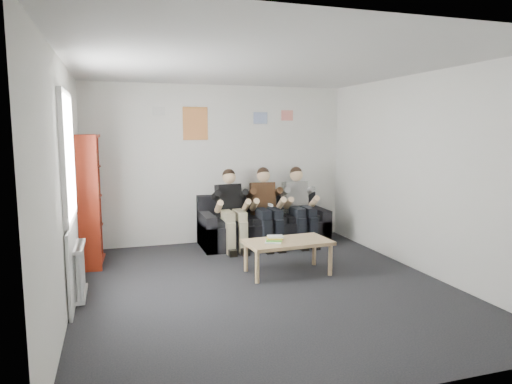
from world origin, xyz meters
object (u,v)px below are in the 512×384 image
bookshelf (90,200)px  person_right (300,206)px  coffee_table (288,244)px  person_middle (267,208)px  person_left (232,210)px  sofa (263,226)px

bookshelf → person_right: size_ratio=1.43×
coffee_table → person_middle: bearing=82.3°
person_left → person_middle: 0.60m
coffee_table → person_middle: person_middle is taller
sofa → coffee_table: size_ratio=1.88×
sofa → coffee_table: bearing=-96.8°
sofa → person_right: 0.72m
person_middle → sofa: bearing=96.2°
person_left → person_right: bearing=-7.3°
sofa → coffee_table: 1.70m
person_left → person_right: person_right is taller
bookshelf → person_left: size_ratio=1.44×
sofa → person_right: (0.60, -0.20, 0.35)m
sofa → person_left: (-0.60, -0.20, 0.35)m
sofa → person_middle: 0.41m
sofa → coffee_table: (-0.20, -1.68, 0.10)m
person_left → person_right: size_ratio=1.00×
coffee_table → person_left: 1.56m
person_middle → person_right: (0.60, 0.00, -0.00)m
person_left → coffee_table: bearing=-82.3°
bookshelf → person_middle: (2.75, 0.20, -0.28)m
sofa → person_middle: person_middle is taller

